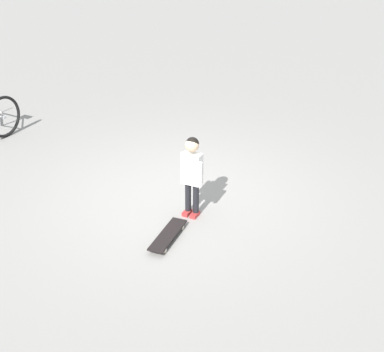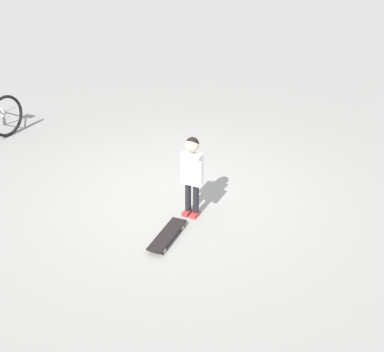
# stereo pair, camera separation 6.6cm
# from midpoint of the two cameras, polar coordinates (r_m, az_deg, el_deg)

# --- Properties ---
(ground_plane) EXTENTS (50.00, 50.00, 0.00)m
(ground_plane) POSITION_cam_midpoint_polar(r_m,az_deg,el_deg) (7.29, -1.91, -2.01)
(ground_plane) COLOR gray
(child_person) EXTENTS (0.39, 0.28, 1.06)m
(child_person) POSITION_cam_midpoint_polar(r_m,az_deg,el_deg) (6.53, -0.29, 0.83)
(child_person) COLOR black
(child_person) RESTS_ON ground
(skateboard) EXTENTS (0.70, 0.61, 0.07)m
(skateboard) POSITION_cam_midpoint_polar(r_m,az_deg,el_deg) (6.34, -2.89, -6.30)
(skateboard) COLOR black
(skateboard) RESTS_ON ground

